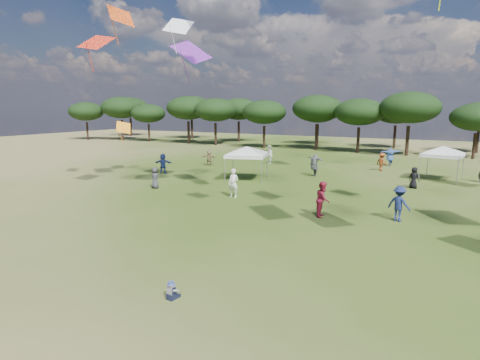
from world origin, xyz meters
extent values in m
plane|color=#3C5319|center=(0.00, 0.00, 0.00)|extent=(140.00, 140.00, 0.00)
cylinder|color=black|center=(-49.10, 43.01, 1.55)|extent=(0.35, 0.35, 3.09)
ellipsoid|color=black|center=(-49.10, 43.01, 4.95)|extent=(6.01, 6.01, 3.24)
cylinder|color=black|center=(-42.82, 45.10, 1.76)|extent=(0.40, 0.40, 3.51)
ellipsoid|color=black|center=(-42.82, 45.10, 5.62)|extent=(6.82, 6.82, 3.68)
cylinder|color=black|center=(-36.96, 45.10, 1.46)|extent=(0.33, 0.33, 2.92)
ellipsoid|color=black|center=(-36.96, 45.10, 4.67)|extent=(5.67, 5.67, 3.06)
cylinder|color=black|center=(-29.06, 45.29, 1.75)|extent=(0.40, 0.40, 3.49)
ellipsoid|color=black|center=(-29.06, 45.29, 5.59)|extent=(6.79, 6.79, 3.66)
cylinder|color=black|center=(-23.92, 45.02, 1.66)|extent=(0.38, 0.38, 3.32)
ellipsoid|color=black|center=(-23.92, 45.02, 5.31)|extent=(6.44, 6.44, 3.47)
cylinder|color=black|center=(-15.51, 44.30, 1.57)|extent=(0.36, 0.36, 3.14)
ellipsoid|color=black|center=(-15.51, 44.30, 5.03)|extent=(6.11, 6.11, 3.29)
cylinder|color=black|center=(-8.39, 45.81, 1.73)|extent=(0.40, 0.40, 3.46)
ellipsoid|color=black|center=(-8.39, 45.81, 5.54)|extent=(6.73, 6.73, 3.63)
cylinder|color=black|center=(-2.58, 44.63, 1.61)|extent=(0.37, 0.37, 3.21)
ellipsoid|color=black|center=(-2.58, 44.63, 5.14)|extent=(6.24, 6.24, 3.36)
cylinder|color=black|center=(3.26, 44.18, 1.78)|extent=(0.41, 0.41, 3.56)
ellipsoid|color=black|center=(3.26, 44.18, 5.69)|extent=(6.91, 6.91, 3.73)
cylinder|color=black|center=(10.19, 44.51, 1.44)|extent=(0.33, 0.33, 2.88)
ellipsoid|color=black|center=(10.19, 44.51, 4.61)|extent=(5.60, 5.60, 3.02)
cylinder|color=black|center=(-48.93, 53.79, 1.78)|extent=(0.41, 0.41, 3.56)
ellipsoid|color=black|center=(-48.93, 53.79, 5.70)|extent=(6.92, 6.92, 3.73)
cylinder|color=black|center=(-34.09, 53.56, 1.81)|extent=(0.41, 0.41, 3.62)
ellipsoid|color=black|center=(-34.09, 53.56, 5.80)|extent=(7.03, 7.03, 3.79)
cylinder|color=black|center=(-23.40, 51.57, 1.68)|extent=(0.39, 0.39, 3.37)
ellipsoid|color=black|center=(-23.40, 51.57, 5.39)|extent=(6.54, 6.54, 3.53)
cylinder|color=black|center=(-10.52, 53.31, 1.56)|extent=(0.36, 0.36, 3.11)
ellipsoid|color=black|center=(-10.52, 53.31, 4.98)|extent=(6.05, 6.05, 3.26)
cylinder|color=black|center=(0.83, 52.52, 1.60)|extent=(0.37, 0.37, 3.20)
ellipsoid|color=black|center=(0.83, 52.52, 5.12)|extent=(6.21, 6.21, 3.35)
cylinder|color=black|center=(10.82, 51.34, 1.50)|extent=(0.34, 0.34, 2.99)
ellipsoid|color=black|center=(10.82, 51.34, 4.79)|extent=(5.81, 5.81, 3.13)
cylinder|color=gray|center=(-7.44, 19.13, 1.02)|extent=(0.06, 0.06, 2.04)
cylinder|color=gray|center=(-4.67, 19.91, 1.02)|extent=(0.06, 0.06, 2.04)
cylinder|color=gray|center=(-8.22, 21.90, 1.02)|extent=(0.06, 0.06, 2.04)
cylinder|color=gray|center=(-5.45, 22.68, 1.02)|extent=(0.06, 0.06, 2.04)
cube|color=silver|center=(-6.44, 20.90, 1.99)|extent=(3.76, 3.76, 0.25)
pyramid|color=silver|center=(-6.44, 20.90, 2.71)|extent=(5.96, 5.96, 0.60)
cylinder|color=gray|center=(5.84, 26.77, 1.04)|extent=(0.06, 0.06, 2.09)
cylinder|color=gray|center=(8.46, 26.37, 1.04)|extent=(0.06, 0.06, 2.09)
cylinder|color=gray|center=(6.25, 29.40, 1.04)|extent=(0.06, 0.06, 2.09)
cylinder|color=gray|center=(8.87, 28.99, 1.04)|extent=(0.06, 0.06, 2.09)
cube|color=silver|center=(7.36, 27.88, 2.04)|extent=(3.21, 3.21, 0.25)
pyramid|color=silver|center=(7.36, 27.88, 2.76)|extent=(5.66, 5.66, 0.60)
cube|color=black|center=(0.64, 1.76, 0.09)|extent=(0.27, 0.27, 0.19)
cube|color=black|center=(0.58, 1.95, 0.05)|extent=(0.11, 0.23, 0.10)
cube|color=black|center=(0.74, 1.93, 0.05)|extent=(0.11, 0.23, 0.10)
cube|color=white|center=(0.64, 1.76, 0.29)|extent=(0.25, 0.19, 0.24)
cylinder|color=white|center=(0.50, 1.84, 0.29)|extent=(0.10, 0.24, 0.15)
cylinder|color=white|center=(0.79, 1.81, 0.29)|extent=(0.10, 0.24, 0.15)
sphere|color=#E0B293|center=(0.64, 1.76, 0.46)|extent=(0.16, 0.16, 0.16)
cone|color=#4C61B2|center=(0.64, 1.76, 0.50)|extent=(0.27, 0.27, 0.03)
cylinder|color=#4C61B2|center=(0.64, 1.76, 0.54)|extent=(0.18, 0.18, 0.07)
imported|color=black|center=(5.71, 23.48, 0.78)|extent=(0.90, 0.76, 1.55)
imported|color=#414145|center=(-2.16, 25.04, 0.96)|extent=(2.17, 2.09, 1.93)
imported|color=navy|center=(-14.39, 20.34, 0.88)|extent=(1.72, 1.00, 1.76)
imported|color=#36343A|center=(-10.77, 14.84, 0.77)|extent=(0.84, 0.65, 1.53)
imported|color=maroon|center=(2.05, 13.08, 0.95)|extent=(0.83, 1.01, 1.91)
imported|color=#917B4F|center=(-13.34, 26.28, 0.81)|extent=(1.57, 0.90, 1.62)
imported|color=white|center=(-4.40, 14.94, 0.94)|extent=(0.69, 0.46, 1.87)
imported|color=#172150|center=(5.75, 14.06, 0.92)|extent=(1.35, 1.04, 1.84)
imported|color=white|center=(-8.59, 30.24, 0.95)|extent=(1.04, 1.14, 1.89)
imported|color=navy|center=(2.65, 34.39, 0.91)|extent=(2.17, 1.82, 1.83)
imported|color=#8B3817|center=(2.41, 30.73, 0.83)|extent=(1.23, 1.10, 1.65)
plane|color=white|center=(-6.78, 12.71, 10.43)|extent=(1.99, 2.06, 1.30)
plane|color=red|center=(-11.63, 10.98, 9.63)|extent=(2.03, 2.00, 1.24)
plane|color=#DB4812|center=(-11.75, 13.26, 11.59)|extent=(2.18, 2.73, 1.68)
plane|color=orange|center=(-17.80, 19.28, 4.00)|extent=(1.84, 2.13, 1.21)
plane|color=#702595|center=(-8.30, 16.14, 9.46)|extent=(2.51, 2.24, 2.03)
camera|label=1|loc=(7.80, -7.36, 5.82)|focal=30.00mm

